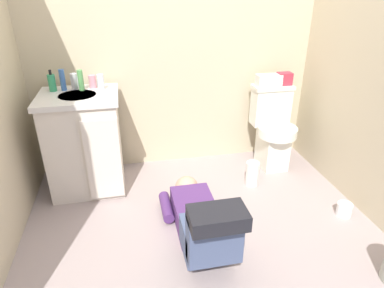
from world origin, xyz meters
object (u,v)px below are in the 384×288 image
(toiletry_bag, at_px, (284,79))
(bottle_blue, at_px, (63,80))
(bottle_white, at_px, (74,81))
(person_plumber, at_px, (200,220))
(paper_towel_roll, at_px, (252,174))
(faucet, at_px, (78,83))
(bottle_pink, at_px, (93,82))
(toilet, at_px, (272,128))
(tissue_box, at_px, (269,80))
(soap_dispenser, at_px, (52,83))
(bottle_clear, at_px, (101,82))
(toilet_paper_roll, at_px, (344,209))
(vanity_cabinet, at_px, (85,142))
(bottle_green, at_px, (81,80))

(toiletry_bag, distance_m, bottle_blue, 1.88)
(bottle_white, bearing_deg, person_plumber, -51.50)
(paper_towel_roll, bearing_deg, faucet, 163.43)
(bottle_blue, bearing_deg, bottle_pink, 5.40)
(toilet, relative_size, paper_towel_roll, 3.49)
(tissue_box, bearing_deg, soap_dispenser, -179.20)
(faucet, xyz_separation_m, bottle_blue, (-0.11, -0.01, 0.03))
(toilet, distance_m, bottle_clear, 1.57)
(bottle_clear, xyz_separation_m, paper_towel_roll, (1.18, -0.34, -0.77))
(bottle_white, relative_size, toilet_paper_roll, 1.13)
(vanity_cabinet, xyz_separation_m, person_plumber, (0.76, -0.85, -0.24))
(soap_dispenser, relative_size, bottle_clear, 1.34)
(tissue_box, bearing_deg, toilet, -63.57)
(person_plumber, distance_m, bottle_white, 1.46)
(bottle_white, xyz_separation_m, bottle_clear, (0.20, -0.07, -0.00))
(bottle_clear, relative_size, paper_towel_roll, 0.58)
(toilet, relative_size, bottle_pink, 7.29)
(toilet, xyz_separation_m, toilet_paper_roll, (0.23, -0.86, -0.32))
(toilet, relative_size, bottle_green, 4.69)
(person_plumber, bearing_deg, bottle_green, 127.76)
(toilet, xyz_separation_m, vanity_cabinet, (-1.66, -0.06, 0.05))
(bottle_blue, height_order, paper_towel_roll, bottle_blue)
(toiletry_bag, xyz_separation_m, bottle_green, (-1.74, -0.05, 0.10))
(toilet, xyz_separation_m, faucet, (-1.66, 0.09, 0.50))
(soap_dispenser, relative_size, bottle_white, 1.33)
(person_plumber, bearing_deg, faucet, 127.56)
(faucet, height_order, bottle_green, bottle_green)
(bottle_white, bearing_deg, toilet_paper_roll, -26.35)
(toilet, bearing_deg, bottle_pink, 176.60)
(tissue_box, relative_size, bottle_green, 1.37)
(person_plumber, relative_size, bottle_blue, 6.51)
(person_plumber, bearing_deg, toilet, 45.61)
(vanity_cabinet, xyz_separation_m, tissue_box, (1.61, 0.15, 0.38))
(vanity_cabinet, bearing_deg, bottle_white, 101.89)
(bottle_blue, height_order, bottle_white, bottle_blue)
(vanity_cabinet, bearing_deg, bottle_green, 77.10)
(paper_towel_roll, bearing_deg, tissue_box, 58.12)
(tissue_box, bearing_deg, paper_towel_roll, -121.88)
(toilet, height_order, toilet_paper_roll, toilet)
(soap_dispenser, xyz_separation_m, bottle_green, (0.22, -0.02, 0.01))
(toilet, height_order, faucet, faucet)
(faucet, bearing_deg, toilet, -2.94)
(vanity_cabinet, xyz_separation_m, bottle_green, (0.02, 0.10, 0.48))
(soap_dispenser, bearing_deg, toilet, -2.02)
(bottle_white, relative_size, bottle_green, 0.78)
(bottle_green, xyz_separation_m, bottle_clear, (0.15, -0.02, -0.02))
(bottle_blue, height_order, bottle_clear, bottle_blue)
(toiletry_bag, distance_m, bottle_green, 1.74)
(bottle_green, relative_size, bottle_clear, 1.29)
(person_plumber, distance_m, paper_towel_roll, 0.84)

